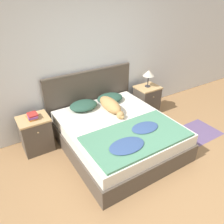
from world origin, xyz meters
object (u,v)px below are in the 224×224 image
object	(u,v)px
dog	(111,105)
book_stack	(32,116)
pillow_left	(84,105)
pillow_right	(110,98)
table_lamp	(149,74)
nightstand_right	(147,100)
bed	(118,135)
nightstand_left	(36,134)

from	to	relation	value
dog	book_stack	world-z (taller)	dog
pillow_left	dog	world-z (taller)	dog
pillow_right	table_lamp	distance (m)	0.96
nightstand_right	pillow_right	world-z (taller)	pillow_right
bed	nightstand_left	xyz separation A→B (m)	(-1.18, 0.67, 0.06)
pillow_right	dog	size ratio (longest dim) A/B	0.63
dog	nightstand_left	bearing A→B (deg)	167.89
nightstand_left	table_lamp	bearing A→B (deg)	0.25
nightstand_left	pillow_left	world-z (taller)	pillow_left
nightstand_right	bed	bearing A→B (deg)	-150.40
bed	book_stack	bearing A→B (deg)	150.15
pillow_left	book_stack	bearing A→B (deg)	-177.89
pillow_right	book_stack	bearing A→B (deg)	-178.70
pillow_left	book_stack	distance (m)	0.91
table_lamp	bed	bearing A→B (deg)	-150.03
nightstand_left	nightstand_right	bearing A→B (deg)	0.00
bed	book_stack	distance (m)	1.42
pillow_right	book_stack	distance (m)	1.46
nightstand_right	book_stack	xyz separation A→B (m)	(-2.36, 0.01, 0.34)
nightstand_left	dog	xyz separation A→B (m)	(1.28, -0.28, 0.30)
book_stack	bed	bearing A→B (deg)	-29.85
dog	table_lamp	xyz separation A→B (m)	(1.08, 0.29, 0.29)
nightstand_right	pillow_right	distance (m)	0.94
nightstand_left	pillow_left	xyz separation A→B (m)	(0.90, 0.04, 0.26)
pillow_left	nightstand_right	bearing A→B (deg)	-1.54
pillow_left	dog	distance (m)	0.49
nightstand_right	pillow_left	world-z (taller)	pillow_left
pillow_right	pillow_left	bearing A→B (deg)	180.00
nightstand_right	book_stack	bearing A→B (deg)	179.86
nightstand_right	pillow_right	size ratio (longest dim) A/B	1.19
dog	nightstand_right	bearing A→B (deg)	14.25
nightstand_left	nightstand_right	world-z (taller)	same
nightstand_right	book_stack	distance (m)	2.39
book_stack	table_lamp	xyz separation A→B (m)	(2.36, 0.00, 0.25)
pillow_left	dog	size ratio (longest dim) A/B	0.63
nightstand_left	table_lamp	world-z (taller)	table_lamp
table_lamp	pillow_right	bearing A→B (deg)	178.17
nightstand_left	book_stack	bearing A→B (deg)	76.51
nightstand_right	table_lamp	bearing A→B (deg)	90.00
nightstand_right	nightstand_left	bearing A→B (deg)	180.00
pillow_left	table_lamp	world-z (taller)	table_lamp
book_stack	pillow_left	bearing A→B (deg)	2.11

